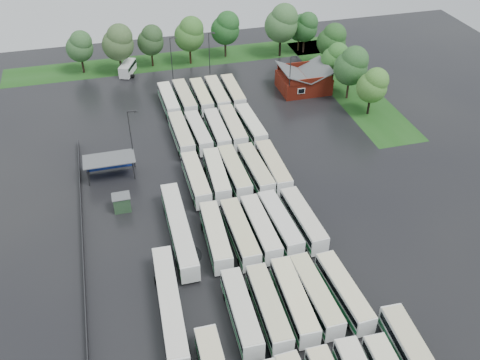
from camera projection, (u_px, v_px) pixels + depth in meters
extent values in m
plane|color=black|center=(248.00, 246.00, 74.40)|extent=(160.00, 160.00, 0.00)
cube|color=maroon|center=(303.00, 83.00, 111.65)|extent=(10.00, 8.00, 3.40)
cube|color=#4C4F51|center=(293.00, 72.00, 109.58)|extent=(5.07, 8.60, 2.19)
cube|color=#4C4F51|center=(316.00, 70.00, 110.63)|extent=(5.07, 8.60, 2.19)
cube|color=maroon|center=(311.00, 81.00, 107.23)|extent=(9.00, 0.20, 1.20)
cube|color=silver|center=(301.00, 91.00, 107.91)|extent=(1.60, 0.12, 1.20)
cylinder|color=#2D2D30|center=(88.00, 177.00, 84.61)|extent=(0.16, 0.16, 3.40)
cylinder|color=#2D2D30|center=(134.00, 170.00, 86.11)|extent=(0.16, 0.16, 3.40)
cylinder|color=#2D2D30|center=(87.00, 166.00, 87.10)|extent=(0.16, 0.16, 3.40)
cylinder|color=#2D2D30|center=(132.00, 160.00, 88.59)|extent=(0.16, 0.16, 3.40)
cube|color=#4C4F51|center=(109.00, 159.00, 85.53)|extent=(8.20, 4.20, 0.15)
cube|color=navy|center=(110.00, 162.00, 88.14)|extent=(7.60, 0.08, 2.60)
cube|color=#264428|center=(122.00, 203.00, 80.08)|extent=(2.50, 2.00, 2.50)
cube|color=#4C4F51|center=(121.00, 196.00, 79.30)|extent=(2.70, 2.20, 0.12)
cube|color=#184613|center=(182.00, 59.00, 125.17)|extent=(80.00, 10.00, 0.01)
cube|color=#184613|center=(347.00, 84.00, 114.74)|extent=(10.00, 50.00, 0.01)
cube|color=#2D2D30|center=(82.00, 233.00, 75.65)|extent=(0.10, 50.00, 1.20)
cube|color=silver|center=(241.00, 312.00, 62.78)|extent=(2.70, 11.88, 2.71)
cube|color=black|center=(241.00, 309.00, 62.45)|extent=(2.75, 11.41, 0.87)
cube|color=#12642F|center=(241.00, 315.00, 63.13)|extent=(2.75, 11.64, 0.60)
cube|color=beige|center=(241.00, 304.00, 61.94)|extent=(2.60, 11.52, 0.12)
cylinder|color=black|center=(250.00, 345.00, 60.64)|extent=(2.51, 0.95, 0.95)
cylinder|color=black|center=(233.00, 296.00, 66.52)|extent=(2.51, 0.95, 0.95)
cube|color=silver|center=(268.00, 308.00, 63.25)|extent=(2.73, 12.06, 2.75)
cube|color=black|center=(269.00, 305.00, 62.93)|extent=(2.78, 11.58, 0.88)
cube|color=#16592B|center=(268.00, 311.00, 63.61)|extent=(2.77, 11.82, 0.61)
cube|color=beige|center=(269.00, 300.00, 62.40)|extent=(2.62, 11.70, 0.12)
cylinder|color=black|center=(278.00, 341.00, 61.08)|extent=(2.55, 0.96, 0.96)
cylinder|color=black|center=(259.00, 292.00, 67.06)|extent=(2.55, 0.96, 0.96)
cube|color=silver|center=(294.00, 300.00, 64.15)|extent=(2.88, 12.18, 2.78)
cube|color=black|center=(294.00, 297.00, 63.82)|extent=(2.92, 11.70, 0.89)
cube|color=#11612A|center=(294.00, 304.00, 64.52)|extent=(2.92, 11.94, 0.61)
cube|color=beige|center=(295.00, 292.00, 63.30)|extent=(2.76, 11.81, 0.12)
cylinder|color=black|center=(304.00, 333.00, 61.97)|extent=(2.57, 0.97, 0.97)
cylinder|color=black|center=(283.00, 285.00, 67.99)|extent=(2.57, 0.97, 0.97)
cube|color=silver|center=(315.00, 295.00, 64.91)|extent=(2.82, 11.95, 2.72)
cube|color=black|center=(316.00, 292.00, 64.59)|extent=(2.86, 11.48, 0.87)
cube|color=#195A2F|center=(315.00, 298.00, 65.26)|extent=(2.86, 11.71, 0.60)
cube|color=beige|center=(316.00, 287.00, 64.07)|extent=(2.71, 11.59, 0.12)
cylinder|color=black|center=(326.00, 327.00, 62.76)|extent=(2.52, 0.95, 0.95)
cylinder|color=black|center=(304.00, 280.00, 68.67)|extent=(2.52, 0.95, 0.95)
cube|color=silver|center=(344.00, 292.00, 65.35)|extent=(3.03, 11.78, 2.67)
cube|color=black|center=(344.00, 289.00, 65.03)|extent=(3.06, 11.32, 0.86)
cube|color=#0D662E|center=(343.00, 295.00, 65.70)|extent=(3.06, 11.55, 0.59)
cube|color=beige|center=(345.00, 284.00, 64.52)|extent=(2.91, 11.43, 0.12)
cylinder|color=black|center=(355.00, 323.00, 63.24)|extent=(2.48, 0.93, 0.93)
cylinder|color=black|center=(331.00, 277.00, 69.04)|extent=(2.48, 0.93, 0.93)
cube|color=silver|center=(216.00, 236.00, 73.29)|extent=(3.05, 12.23, 2.78)
cube|color=black|center=(216.00, 233.00, 72.96)|extent=(3.09, 11.75, 0.89)
cube|color=#125F2F|center=(216.00, 240.00, 73.66)|extent=(3.09, 11.99, 0.61)
cube|color=beige|center=(215.00, 228.00, 72.44)|extent=(2.94, 11.86, 0.12)
cylinder|color=black|center=(222.00, 263.00, 71.10)|extent=(2.58, 0.97, 0.97)
cylinder|color=black|center=(210.00, 226.00, 77.14)|extent=(2.58, 0.97, 0.97)
cube|color=silver|center=(240.00, 233.00, 73.76)|extent=(2.71, 12.34, 2.82)
cube|color=black|center=(240.00, 230.00, 73.42)|extent=(2.76, 11.85, 0.90)
cube|color=#16562B|center=(240.00, 237.00, 74.13)|extent=(2.76, 12.10, 0.62)
cube|color=beige|center=(240.00, 225.00, 72.89)|extent=(2.60, 11.97, 0.12)
cylinder|color=black|center=(247.00, 260.00, 71.53)|extent=(2.62, 0.99, 0.99)
cylinder|color=black|center=(233.00, 223.00, 77.66)|extent=(2.62, 0.99, 0.99)
cube|color=silver|center=(260.00, 228.00, 74.63)|extent=(2.70, 12.11, 2.77)
cube|color=black|center=(260.00, 225.00, 74.30)|extent=(2.76, 11.63, 0.89)
cube|color=#185F2D|center=(260.00, 232.00, 74.99)|extent=(2.75, 11.87, 0.61)
cube|color=beige|center=(261.00, 220.00, 73.78)|extent=(2.60, 11.75, 0.12)
cylinder|color=black|center=(268.00, 254.00, 72.45)|extent=(2.56, 0.97, 0.97)
cylinder|color=black|center=(253.00, 218.00, 78.45)|extent=(2.56, 0.97, 0.97)
cube|color=silver|center=(280.00, 223.00, 75.48)|extent=(3.08, 12.18, 2.77)
cube|color=black|center=(280.00, 220.00, 75.15)|extent=(3.12, 11.70, 0.89)
cube|color=#196236|center=(280.00, 227.00, 75.84)|extent=(3.12, 11.95, 0.61)
cube|color=silver|center=(280.00, 216.00, 74.63)|extent=(2.96, 11.82, 0.12)
cylinder|color=black|center=(288.00, 249.00, 73.30)|extent=(2.57, 0.97, 0.97)
cylinder|color=black|center=(271.00, 214.00, 79.30)|extent=(2.57, 0.97, 0.97)
cube|color=silver|center=(303.00, 220.00, 76.08)|extent=(3.01, 12.21, 2.78)
cube|color=black|center=(303.00, 217.00, 75.75)|extent=(3.05, 11.73, 0.89)
cube|color=#15622D|center=(303.00, 223.00, 76.44)|extent=(3.05, 11.97, 0.61)
cube|color=beige|center=(304.00, 212.00, 75.23)|extent=(2.90, 11.85, 0.12)
cylinder|color=black|center=(312.00, 245.00, 73.89)|extent=(2.58, 0.97, 0.97)
cylinder|color=black|center=(293.00, 210.00, 79.92)|extent=(2.58, 0.97, 0.97)
cube|color=silver|center=(196.00, 179.00, 83.92)|extent=(2.60, 12.09, 2.77)
cube|color=black|center=(196.00, 177.00, 83.59)|extent=(2.66, 11.61, 0.89)
cube|color=#196031|center=(196.00, 182.00, 84.28)|extent=(2.65, 11.85, 0.61)
cube|color=beige|center=(196.00, 172.00, 83.07)|extent=(2.50, 11.72, 0.12)
cylinder|color=black|center=(201.00, 201.00, 81.74)|extent=(2.56, 0.97, 0.97)
cylinder|color=black|center=(192.00, 173.00, 87.74)|extent=(2.56, 0.97, 0.97)
cube|color=silver|center=(217.00, 175.00, 84.79)|extent=(3.08, 12.13, 2.76)
cube|color=black|center=(217.00, 173.00, 84.47)|extent=(3.12, 11.65, 0.88)
cube|color=#195D33|center=(217.00, 178.00, 85.15)|extent=(3.12, 11.89, 0.61)
cube|color=beige|center=(216.00, 168.00, 83.95)|extent=(2.97, 11.77, 0.12)
cylinder|color=black|center=(222.00, 197.00, 82.62)|extent=(2.56, 0.96, 0.96)
cylinder|color=black|center=(212.00, 169.00, 88.60)|extent=(2.56, 0.96, 0.96)
cube|color=silver|center=(234.00, 172.00, 85.46)|extent=(2.73, 12.22, 2.79)
cube|color=black|center=(234.00, 169.00, 85.12)|extent=(2.78, 11.73, 0.89)
cube|color=#135F2B|center=(234.00, 175.00, 85.82)|extent=(2.78, 11.98, 0.61)
cube|color=beige|center=(234.00, 165.00, 84.60)|extent=(2.62, 11.85, 0.12)
cylinder|color=black|center=(241.00, 193.00, 83.26)|extent=(2.59, 0.97, 0.97)
cylinder|color=black|center=(229.00, 166.00, 89.31)|extent=(2.59, 0.97, 0.97)
cube|color=silver|center=(255.00, 170.00, 85.93)|extent=(2.99, 12.26, 2.79)
cube|color=black|center=(255.00, 167.00, 85.60)|extent=(3.03, 11.78, 0.89)
cube|color=#12592C|center=(255.00, 173.00, 86.29)|extent=(3.03, 12.02, 0.61)
cube|color=beige|center=(256.00, 163.00, 85.07)|extent=(2.87, 11.89, 0.12)
cylinder|color=black|center=(262.00, 191.00, 83.73)|extent=(2.59, 0.97, 0.97)
cylinder|color=black|center=(249.00, 164.00, 89.79)|extent=(2.59, 0.97, 0.97)
cube|color=silver|center=(273.00, 167.00, 86.49)|extent=(2.63, 12.37, 2.83)
cube|color=black|center=(273.00, 164.00, 86.15)|extent=(2.69, 11.87, 0.91)
cube|color=#196A36|center=(273.00, 170.00, 86.86)|extent=(2.68, 12.12, 0.62)
cube|color=beige|center=(273.00, 160.00, 85.62)|extent=(2.53, 11.99, 0.12)
cylinder|color=black|center=(280.00, 189.00, 84.26)|extent=(2.63, 0.99, 0.99)
cylinder|color=black|center=(266.00, 161.00, 90.40)|extent=(2.63, 0.99, 0.99)
cube|color=silver|center=(181.00, 135.00, 94.63)|extent=(2.82, 12.26, 2.80)
cube|color=black|center=(181.00, 132.00, 94.30)|extent=(2.87, 11.77, 0.89)
cube|color=#195E31|center=(182.00, 138.00, 94.99)|extent=(2.87, 12.01, 0.62)
cube|color=beige|center=(181.00, 128.00, 93.77)|extent=(2.71, 11.89, 0.12)
cylinder|color=black|center=(186.00, 153.00, 92.42)|extent=(2.59, 0.98, 0.98)
cylinder|color=black|center=(178.00, 130.00, 98.49)|extent=(2.59, 0.98, 0.98)
cube|color=silver|center=(199.00, 133.00, 95.32)|extent=(2.93, 11.80, 2.68)
cube|color=black|center=(198.00, 130.00, 95.01)|extent=(2.97, 11.33, 0.86)
cube|color=#1B5B31|center=(199.00, 136.00, 95.67)|extent=(2.97, 11.56, 0.59)
cube|color=silver|center=(198.00, 126.00, 94.50)|extent=(2.82, 11.44, 0.12)
cylinder|color=black|center=(203.00, 150.00, 93.21)|extent=(2.49, 0.94, 0.94)
cylinder|color=black|center=(195.00, 129.00, 99.03)|extent=(2.49, 0.94, 0.94)
cube|color=silver|center=(217.00, 130.00, 95.92)|extent=(2.49, 11.78, 2.70)
cube|color=black|center=(217.00, 128.00, 95.60)|extent=(2.55, 11.31, 0.86)
cube|color=#1E6738|center=(217.00, 133.00, 96.27)|extent=(2.54, 11.55, 0.59)
cube|color=silver|center=(217.00, 124.00, 95.09)|extent=(2.39, 11.43, 0.12)
cylinder|color=black|center=(222.00, 148.00, 93.79)|extent=(2.50, 0.94, 0.94)
cylinder|color=black|center=(213.00, 127.00, 99.65)|extent=(2.50, 0.94, 0.94)
cube|color=silver|center=(233.00, 127.00, 96.65)|extent=(2.68, 12.28, 2.81)
cube|color=black|center=(233.00, 125.00, 96.32)|extent=(2.74, 11.79, 0.90)
cube|color=#0C5828|center=(233.00, 130.00, 97.02)|extent=(2.73, 12.03, 0.62)
cube|color=beige|center=(233.00, 120.00, 95.79)|extent=(2.57, 11.91, 0.12)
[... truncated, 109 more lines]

